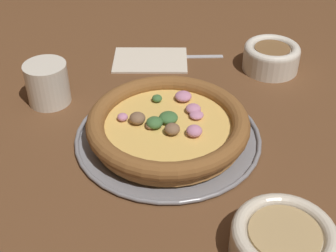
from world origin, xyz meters
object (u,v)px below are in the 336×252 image
at_px(drinking_cup, 47,83).
at_px(napkin, 150,59).
at_px(bowl_near, 283,241).
at_px(pizza, 168,125).
at_px(fork, 174,57).
at_px(pizza_tray, 168,137).
at_px(bowl_far, 271,56).

bearing_deg(drinking_cup, napkin, -134.94).
bearing_deg(drinking_cup, bowl_near, 141.43).
relative_size(pizza, napkin, 1.64).
xyz_separation_m(drinking_cup, fork, (-0.22, -0.19, -0.04)).
bearing_deg(pizza_tray, drinking_cup, -21.91).
bearing_deg(bowl_near, drinking_cup, -38.57).
distance_m(bowl_near, drinking_cup, 0.51).
xyz_separation_m(pizza_tray, drinking_cup, (0.23, -0.09, 0.04)).
xyz_separation_m(bowl_near, napkin, (0.23, -0.49, -0.02)).
relative_size(pizza, bowl_near, 2.03).
height_order(drinking_cup, fork, drinking_cup).
height_order(pizza, bowl_near, same).
relative_size(drinking_cup, napkin, 0.47).
distance_m(bowl_near, fork, 0.54).
distance_m(bowl_near, bowl_far, 0.48).
distance_m(bowl_far, napkin, 0.26).
height_order(pizza, napkin, pizza).
relative_size(pizza, bowl_far, 2.36).
bearing_deg(bowl_far, pizza_tray, 52.93).
relative_size(bowl_near, bowl_far, 1.17).
bearing_deg(bowl_far, drinking_cup, 20.65).
xyz_separation_m(pizza, napkin, (0.06, -0.26, -0.03)).
relative_size(pizza_tray, fork, 1.64).
relative_size(pizza, fork, 1.42).
xyz_separation_m(pizza, bowl_near, (-0.17, 0.23, -0.00)).
relative_size(bowl_near, drinking_cup, 1.71).
xyz_separation_m(pizza, fork, (0.01, -0.28, -0.03)).
relative_size(bowl_near, fork, 0.70).
height_order(pizza_tray, bowl_far, bowl_far).
xyz_separation_m(pizza_tray, bowl_far, (-0.19, -0.25, 0.03)).
bearing_deg(napkin, bowl_far, 177.60).
relative_size(bowl_far, fork, 0.60).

